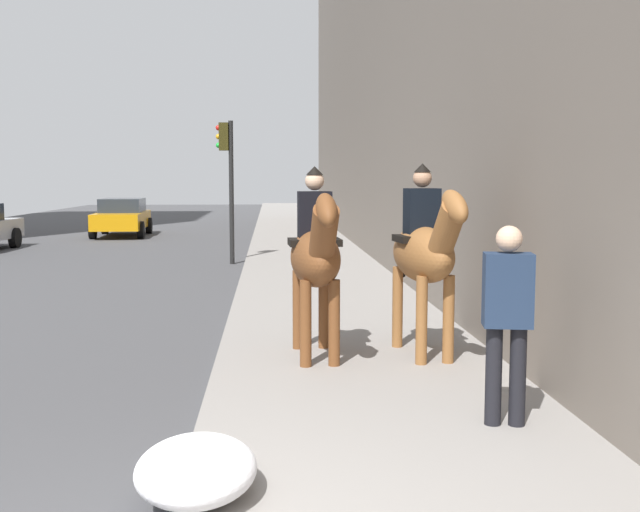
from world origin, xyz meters
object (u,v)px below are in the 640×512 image
Objects in this scene: pedestrian_greeting at (507,312)px; car_near_lane at (122,216)px; mounted_horse_far at (425,251)px; traffic_light_near_curb at (228,168)px; mounted_horse_near at (316,254)px.

pedestrian_greeting is 0.40× the size of car_near_lane.
mounted_horse_far is 11.25m from traffic_light_near_curb.
car_near_lane is at bearing -166.70° from mounted_horse_near.
mounted_horse_far reaches higher than car_near_lane.
pedestrian_greeting is 24.36m from car_near_lane.
mounted_horse_near is 11.03m from traffic_light_near_curb.
pedestrian_greeting is at bearing 27.03° from mounted_horse_near.
traffic_light_near_curb is at bearing 22.52° from pedestrian_greeting.
mounted_horse_near is 0.53× the size of car_near_lane.
mounted_horse_far is 2.53m from pedestrian_greeting.
traffic_light_near_curb is (10.85, 1.60, 1.13)m from mounted_horse_near.
mounted_horse_near is 1.28m from mounted_horse_far.
traffic_light_near_curb reaches higher than mounted_horse_far.
car_near_lane is (20.64, 6.19, -0.58)m from mounted_horse_near.
traffic_light_near_curb is at bearing -174.99° from mounted_horse_near.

